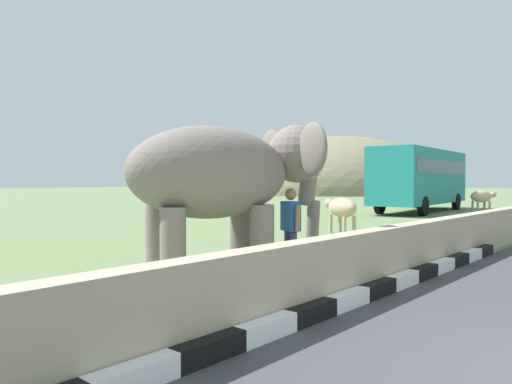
{
  "coord_description": "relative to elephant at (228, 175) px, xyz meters",
  "views": [
    {
      "loc": [
        -5.03,
        0.19,
        1.82
      ],
      "look_at": [
        1.75,
        6.09,
        1.6
      ],
      "focal_mm": 34.27,
      "sensor_mm": 36.0,
      "label": 1
    }
  ],
  "objects": [
    {
      "name": "striped_curb",
      "position": [
        -1.84,
        -2.85,
        -1.79
      ],
      "size": [
        16.2,
        0.2,
        0.24
      ],
      "color": "white",
      "rests_on": "ground_plane"
    },
    {
      "name": "barrier_parapet",
      "position": [
        0.51,
        -2.55,
        -1.41
      ],
      "size": [
        28.0,
        0.36,
        1.0
      ],
      "primitive_type": "cube",
      "color": "tan",
      "rests_on": "ground_plane"
    },
    {
      "name": "elephant",
      "position": [
        0.0,
        0.0,
        0.0
      ],
      "size": [
        4.06,
        3.13,
        2.93
      ],
      "color": "slate",
      "rests_on": "ground_plane"
    },
    {
      "name": "person_handler",
      "position": [
        1.18,
        -0.58,
        -0.99
      ],
      "size": [
        0.37,
        0.65,
        1.66
      ],
      "color": "navy",
      "rests_on": "ground_plane"
    },
    {
      "name": "bus_teal",
      "position": [
        20.71,
        4.84,
        0.17
      ],
      "size": [
        10.24,
        3.35,
        3.5
      ],
      "color": "teal",
      "rests_on": "ground_plane"
    },
    {
      "name": "cow_near",
      "position": [
        7.7,
        2.2,
        -1.04
      ],
      "size": [
        1.26,
        1.86,
        1.23
      ],
      "color": "tan",
      "rests_on": "ground_plane"
    },
    {
      "name": "cow_mid",
      "position": [
        22.34,
        2.0,
        -1.04
      ],
      "size": [
        1.88,
        1.21,
        1.23
      ],
      "color": "tan",
      "rests_on": "ground_plane"
    },
    {
      "name": "hill_east",
      "position": [
        53.51,
        29.82,
        -1.91
      ],
      "size": [
        35.32,
        28.26,
        15.84
      ],
      "color": "#797353",
      "rests_on": "ground_plane"
    }
  ]
}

